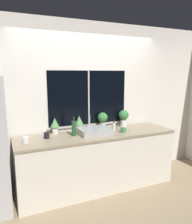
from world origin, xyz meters
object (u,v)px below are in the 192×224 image
object	(u,v)px
potted_plant_center_right	(103,119)
mug_green	(123,130)
mug_white	(26,140)
sink	(95,131)
mug_black	(47,135)
potted_plant_far_left	(55,124)
potted_plant_far_right	(124,117)
bottle_tall	(74,128)
potted_plant_center_left	(79,123)
soap_bottle	(114,127)

from	to	relation	value
potted_plant_center_right	mug_green	xyz separation A→B (m)	(0.20, -0.36, -0.13)
potted_plant_center_right	mug_white	bearing A→B (deg)	-167.39
mug_white	sink	bearing A→B (deg)	1.98
mug_black	mug_green	world-z (taller)	mug_black
potted_plant_far_left	mug_white	xyz separation A→B (m)	(-0.48, -0.29, -0.11)
potted_plant_center_right	potted_plant_far_right	size ratio (longest dim) A/B	0.96
potted_plant_far_right	mug_green	distance (m)	0.44
potted_plant_center_right	bottle_tall	distance (m)	0.64
potted_plant_center_left	bottle_tall	size ratio (longest dim) A/B	0.86
potted_plant_far_right	mug_black	world-z (taller)	potted_plant_far_right
mug_white	mug_green	xyz separation A→B (m)	(1.51, -0.06, -0.00)
potted_plant_center_left	mug_white	size ratio (longest dim) A/B	3.14
potted_plant_center_right	bottle_tall	world-z (taller)	bottle_tall
potted_plant_far_left	potted_plant_center_left	world-z (taller)	potted_plant_far_left
potted_plant_far_right	potted_plant_center_left	bearing A→B (deg)	180.00
potted_plant_center_left	mug_black	xyz separation A→B (m)	(-0.58, -0.20, -0.09)
soap_bottle	mug_white	distance (m)	1.40
potted_plant_center_right	potted_plant_far_right	xyz separation A→B (m)	(0.42, 0.00, 0.00)
mug_black	mug_green	bearing A→B (deg)	-7.40
potted_plant_far_left	potted_plant_center_left	bearing A→B (deg)	-0.00
mug_black	potted_plant_far_left	bearing A→B (deg)	49.33
potted_plant_far_left	bottle_tall	distance (m)	0.33
potted_plant_center_right	potted_plant_far_right	world-z (taller)	potted_plant_far_right
potted_plant_far_right	soap_bottle	distance (m)	0.42
sink	soap_bottle	xyz separation A→B (m)	(0.35, 0.01, 0.03)
soap_bottle	mug_green	bearing A→B (deg)	-44.69
soap_bottle	bottle_tall	distance (m)	0.69
potted_plant_center_right	mug_black	size ratio (longest dim) A/B	3.02
bottle_tall	mug_green	xyz separation A→B (m)	(0.80, -0.12, -0.09)
mug_green	sink	bearing A→B (deg)	167.91
sink	potted_plant_far_left	size ratio (longest dim) A/B	1.91
potted_plant_center_left	potted_plant_far_right	bearing A→B (deg)	0.00
potted_plant_far_left	bottle_tall	bearing A→B (deg)	-44.49
mug_black	mug_white	bearing A→B (deg)	-163.03
potted_plant_far_right	mug_white	size ratio (longest dim) A/B	3.60
mug_white	potted_plant_far_right	bearing A→B (deg)	9.64
sink	potted_plant_center_left	world-z (taller)	sink
potted_plant_far_right	mug_black	bearing A→B (deg)	-172.00
potted_plant_far_left	potted_plant_far_right	bearing A→B (deg)	-0.00
potted_plant_far_left	potted_plant_center_right	xyz separation A→B (m)	(0.83, -0.00, 0.02)
mug_black	mug_green	size ratio (longest dim) A/B	1.10
mug_white	bottle_tall	bearing A→B (deg)	4.81
potted_plant_far_left	bottle_tall	world-z (taller)	bottle_tall
potted_plant_center_left	mug_white	bearing A→B (deg)	-161.62
bottle_tall	potted_plant_center_left	bearing A→B (deg)	54.40
potted_plant_far_right	mug_white	distance (m)	1.76
potted_plant_far_right	mug_black	distance (m)	1.44
bottle_tall	potted_plant_center_right	bearing A→B (deg)	21.38
potted_plant_far_right	bottle_tall	bearing A→B (deg)	-167.02
potted_plant_far_left	mug_green	size ratio (longest dim) A/B	3.05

